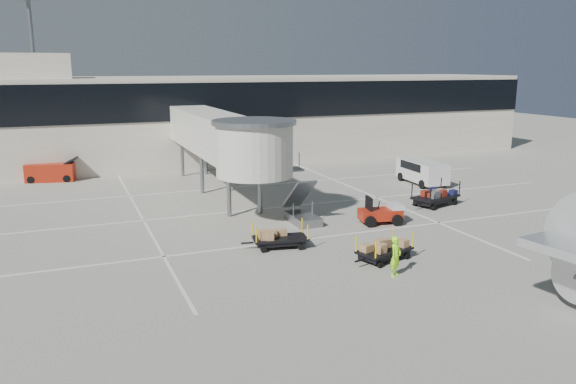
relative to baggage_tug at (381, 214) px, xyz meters
name	(u,v)px	position (x,y,z in m)	size (l,w,h in m)	color
ground	(366,245)	(-2.80, -3.20, -0.59)	(140.00, 140.00, 0.00)	#9F9C8E
lane_markings	(287,205)	(-3.47, 6.13, -0.58)	(40.00, 30.00, 0.02)	silver
terminal	(212,117)	(-3.15, 26.74, 3.52)	(64.00, 12.11, 15.20)	beige
jet_bridge	(225,138)	(-6.77, 9.06, 3.69)	(5.70, 20.40, 6.03)	beige
baggage_tug	(381,214)	(0.00, 0.00, 0.00)	(2.66, 1.98, 1.62)	#9A1F0E
suitcase_cart	(435,197)	(5.48, 2.36, -0.01)	(4.07, 2.51, 1.57)	black
box_cart_near	(383,250)	(-3.24, -5.54, -0.09)	(3.38, 2.08, 1.30)	black
box_cart_far	(281,238)	(-7.05, -1.99, -0.10)	(3.40, 1.78, 1.30)	black
ground_worker	(396,256)	(-3.84, -7.52, 0.31)	(0.65, 0.43, 1.80)	#99F91A
minivan	(421,170)	(8.86, 8.75, 0.49)	(2.31, 4.85, 1.80)	silver
belt_loader	(51,172)	(-18.00, 20.58, 0.13)	(4.12, 2.24, 1.88)	#9A1F0E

